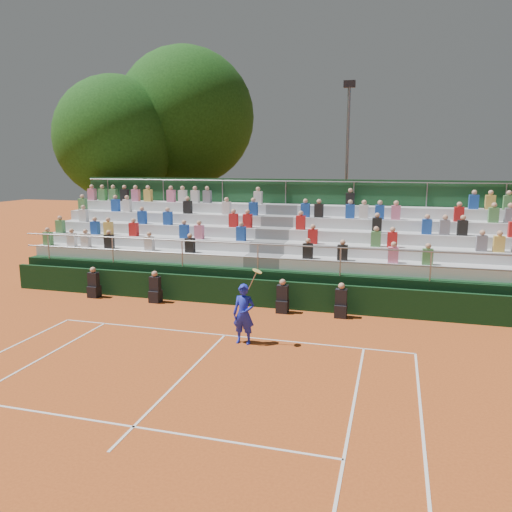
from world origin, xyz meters
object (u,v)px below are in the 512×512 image
(tennis_player, at_px, (244,314))
(tree_west, at_px, (116,138))
(tree_east, at_px, (186,117))
(floodlight_mast, at_px, (347,158))

(tennis_player, xyz_separation_m, tree_west, (-11.19, 12.32, 5.56))
(tennis_player, xyz_separation_m, tree_east, (-8.30, 15.42, 6.88))
(floodlight_mast, bearing_deg, tree_west, -170.89)
(tennis_player, height_order, tree_west, tree_west)
(tree_west, relative_size, floodlight_mast, 1.06)
(tree_west, distance_m, floodlight_mast, 12.80)
(tree_west, bearing_deg, tree_east, 46.99)
(tree_east, distance_m, floodlight_mast, 10.06)
(tree_east, bearing_deg, tennis_player, -61.69)
(tree_east, relative_size, floodlight_mast, 1.27)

